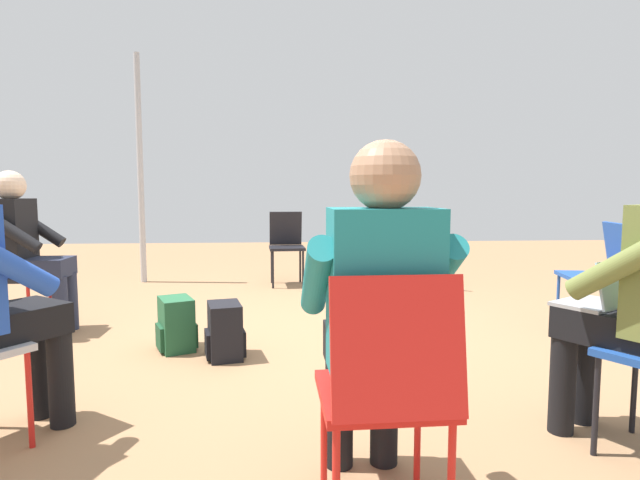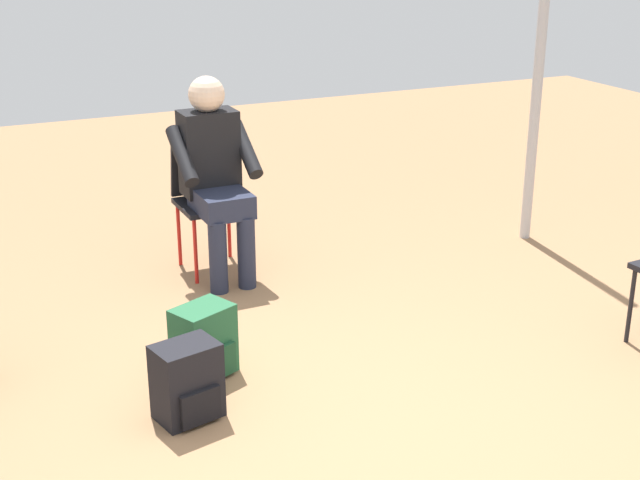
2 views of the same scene
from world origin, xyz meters
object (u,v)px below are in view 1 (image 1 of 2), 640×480
chair_west (5,270)px  person_in_black (26,243)px  chair_north (286,242)px  chair_northeast (419,246)px  backpack_near_laptop_user (225,334)px  chair_east (601,269)px  backpack_by_empty_chair (176,327)px  person_in_teal (377,308)px  chair_south (388,385)px

chair_west → person_in_black: person_in_black is taller
person_in_black → chair_north: bearing=133.7°
chair_north → chair_west: bearing=38.3°
chair_northeast → backpack_near_laptop_user: size_ratio=2.36×
chair_east → backpack_by_empty_chair: bearing=103.8°
chair_west → person_in_teal: person_in_teal is taller
person_in_black → chair_east: bearing=85.6°
chair_south → backpack_near_laptop_user: bearing=110.3°
person_in_teal → backpack_near_laptop_user: 1.83m
chair_north → backpack_by_empty_chair: 2.54m
person_in_teal → backpack_by_empty_chair: 2.15m
chair_north → person_in_teal: bearing=90.2°
chair_north → chair_west: size_ratio=1.00×
person_in_teal → person_in_black: bearing=133.3°
chair_north → chair_south: (0.30, -4.36, 0.00)m
person_in_teal → chair_northeast: bearing=71.3°
chair_northeast → backpack_by_empty_chair: 2.94m
chair_east → person_in_black: (-4.36, 0.28, 0.20)m
chair_south → person_in_teal: (-0.00, 0.17, 0.20)m
chair_northeast → person_in_teal: person_in_teal is taller
chair_south → chair_west: size_ratio=1.00×
chair_northeast → chair_west: (-3.57, -1.44, 0.00)m
person_in_black → chair_northeast: bearing=112.2°
chair_north → person_in_teal: (0.29, -4.19, 0.20)m
chair_north → chair_west: same height
chair_south → chair_northeast: size_ratio=1.00×
chair_north → person_in_black: (-1.96, -1.92, 0.20)m
person_in_teal → chair_east: bearing=42.0°
chair_northeast → backpack_near_laptop_user: chair_northeast is taller
chair_west → chair_northeast: bearing=111.3°
chair_south → person_in_teal: 0.26m
chair_south → backpack_by_empty_chair: (-1.06, 1.96, -0.34)m
chair_north → chair_northeast: same height
chair_west → person_in_teal: size_ratio=0.69×
chair_east → chair_south: (-2.09, -2.16, 0.00)m
chair_northeast → person_in_teal: (-1.15, -3.71, 0.20)m
chair_north → chair_east: bearing=133.6°
person_in_teal → backpack_near_laptop_user: person_in_teal is taller
person_in_black → backpack_near_laptop_user: bearing=65.9°
chair_north → person_in_black: size_ratio=0.69×
chair_east → chair_northeast: (-0.95, 1.72, 0.00)m
backpack_by_empty_chair → backpack_near_laptop_user: bearing=-28.5°
person_in_teal → chair_north: bearing=92.5°
person_in_black → chair_south: bearing=42.2°
chair_northeast → chair_east: bearing=159.4°
chair_east → backpack_near_laptop_user: chair_east is taller
chair_west → chair_north: bearing=131.4°
chair_west → backpack_by_empty_chair: bearing=70.1°
chair_south → backpack_by_empty_chair: chair_south is taller
chair_west → backpack_by_empty_chair: chair_west is taller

